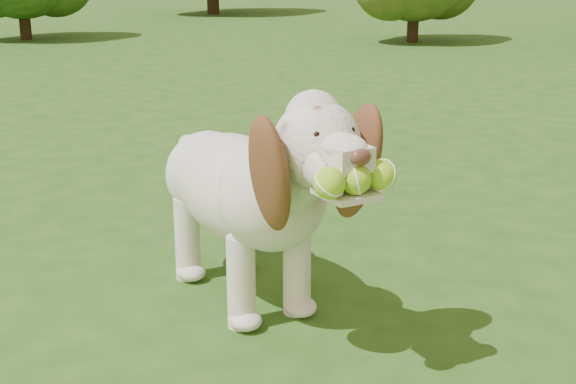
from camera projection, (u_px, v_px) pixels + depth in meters
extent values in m
plane|color=#224914|center=(198.00, 371.00, 2.53)|extent=(80.00, 80.00, 0.00)
ellipsoid|color=silver|center=(237.00, 188.00, 2.98)|extent=(0.64, 0.83, 0.39)
ellipsoid|color=silver|center=(272.00, 196.00, 2.73)|extent=(0.50, 0.50, 0.38)
ellipsoid|color=silver|center=(209.00, 174.00, 3.19)|extent=(0.45, 0.45, 0.35)
cylinder|color=silver|center=(293.00, 178.00, 2.58)|extent=(0.30, 0.36, 0.30)
sphere|color=silver|center=(317.00, 144.00, 2.41)|extent=(0.35, 0.35, 0.27)
sphere|color=silver|center=(313.00, 119.00, 2.41)|extent=(0.23, 0.23, 0.17)
cube|color=silver|center=(344.00, 156.00, 2.29)|extent=(0.16, 0.19, 0.07)
ellipsoid|color=#592D28|center=(361.00, 157.00, 2.21)|extent=(0.07, 0.06, 0.05)
cube|color=silver|center=(346.00, 193.00, 2.31)|extent=(0.20, 0.21, 0.02)
ellipsoid|color=brown|center=(269.00, 175.00, 2.37)|extent=(0.20, 0.29, 0.41)
ellipsoid|color=brown|center=(357.00, 161.00, 2.52)|extent=(0.23, 0.24, 0.41)
cylinder|color=silver|center=(193.00, 155.00, 3.31)|extent=(0.13, 0.20, 0.15)
cylinder|color=silver|center=(241.00, 282.00, 2.79)|extent=(0.13, 0.13, 0.34)
cylinder|color=silver|center=(297.00, 270.00, 2.89)|extent=(0.13, 0.13, 0.34)
cylinder|color=silver|center=(187.00, 238.00, 3.20)|extent=(0.13, 0.13, 0.34)
cylinder|color=silver|center=(238.00, 229.00, 3.30)|extent=(0.13, 0.13, 0.34)
sphere|color=#9AD728|center=(329.00, 183.00, 2.21)|extent=(0.12, 0.12, 0.09)
sphere|color=#9AD728|center=(356.00, 179.00, 2.25)|extent=(0.12, 0.12, 0.09)
sphere|color=#9AD728|center=(381.00, 175.00, 2.29)|extent=(0.12, 0.12, 0.09)
cylinder|color=#382314|center=(25.00, 21.00, 11.30)|extent=(0.16, 0.16, 0.52)
cylinder|color=#382314|center=(413.00, 24.00, 11.00)|extent=(0.16, 0.16, 0.50)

